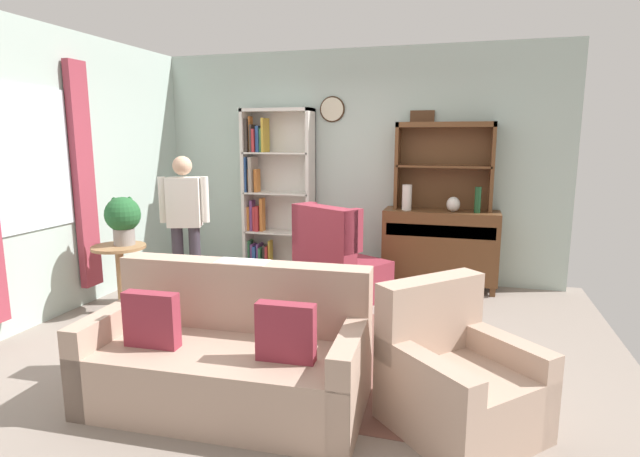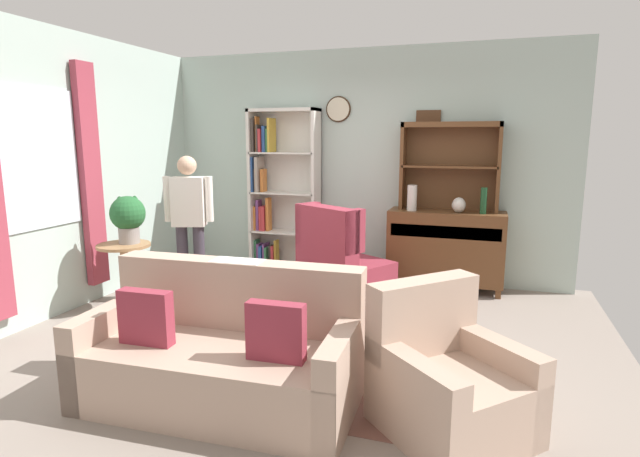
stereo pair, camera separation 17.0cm
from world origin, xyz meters
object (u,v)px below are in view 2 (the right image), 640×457
object	(u,v)px
bottle_wine	(484,201)
book_stack	(274,302)
sideboard	(445,246)
wingback_chair	(340,266)
vase_round	(459,205)
armchair_floral	(448,385)
vase_tall	(412,198)
sideboard_hutch	(450,154)
bookshelf	(279,194)
person_reading	(189,218)
coffee_table	(268,315)
potted_plant_large	(128,216)
plant_stand	(125,270)
couch_floral	(223,356)

from	to	relation	value
bottle_wine	book_stack	xyz separation A→B (m)	(-1.54, -2.21, -0.61)
sideboard	wingback_chair	size ratio (longest dim) A/B	1.20
vase_round	armchair_floral	bearing A→B (deg)	-87.40
sideboard	vase_tall	size ratio (longest dim) A/B	4.42
sideboard_hutch	vase_round	world-z (taller)	sideboard_hutch
bookshelf	armchair_floral	world-z (taller)	bookshelf
person_reading	coffee_table	world-z (taller)	person_reading
vase_tall	potted_plant_large	size ratio (longest dim) A/B	0.61
armchair_floral	potted_plant_large	distance (m)	3.55
person_reading	coffee_table	xyz separation A→B (m)	(1.39, -1.08, -0.55)
plant_stand	book_stack	bearing A→B (deg)	-15.57
couch_floral	coffee_table	size ratio (longest dim) A/B	2.30
coffee_table	person_reading	bearing A→B (deg)	142.09
potted_plant_large	armchair_floral	bearing A→B (deg)	-20.65
plant_stand	book_stack	size ratio (longest dim) A/B	3.25
bottle_wine	person_reading	size ratio (longest dim) A/B	0.19
sideboard_hutch	person_reading	world-z (taller)	sideboard_hutch
wingback_chair	person_reading	bearing A→B (deg)	-162.98
plant_stand	potted_plant_large	bearing A→B (deg)	68.96
sideboard_hutch	bottle_wine	world-z (taller)	sideboard_hutch
vase_tall	wingback_chair	bearing A→B (deg)	-132.25
armchair_floral	book_stack	distance (m)	1.56
sideboard_hutch	armchair_floral	distance (m)	3.31
sideboard_hutch	book_stack	world-z (taller)	sideboard_hutch
wingback_chair	person_reading	size ratio (longest dim) A/B	0.70
sideboard	bottle_wine	world-z (taller)	bottle_wine
bookshelf	vase_tall	bearing A→B (deg)	-5.52
bookshelf	vase_tall	size ratio (longest dim) A/B	7.15
sideboard_hutch	sideboard	bearing A→B (deg)	-90.00
wingback_chair	book_stack	xyz separation A→B (m)	(-0.12, -1.51, 0.07)
couch_floral	book_stack	bearing A→B (deg)	86.38
bottle_wine	armchair_floral	xyz separation A→B (m)	(-0.13, -2.85, -0.78)
sideboard	person_reading	bearing A→B (deg)	-153.93
potted_plant_large	book_stack	size ratio (longest dim) A/B	2.25
sideboard_hutch	person_reading	bearing A→B (deg)	-152.00
wingback_chair	coffee_table	bearing A→B (deg)	-95.59
plant_stand	book_stack	xyz separation A→B (m)	(1.87, -0.52, 0.03)
sideboard	potted_plant_large	world-z (taller)	potted_plant_large
bookshelf	sideboard	distance (m)	2.18
sideboard	sideboard_hutch	xyz separation A→B (m)	(-0.00, 0.11, 1.05)
person_reading	potted_plant_large	bearing A→B (deg)	-132.94
vase_tall	plant_stand	bearing A→B (deg)	-147.21
potted_plant_large	bottle_wine	bearing A→B (deg)	25.59
armchair_floral	person_reading	size ratio (longest dim) A/B	0.69
armchair_floral	coffee_table	world-z (taller)	armchair_floral
potted_plant_large	bookshelf	bearing A→B (deg)	63.81
vase_tall	coffee_table	bearing A→B (deg)	-109.36
couch_floral	plant_stand	world-z (taller)	couch_floral
sideboard_hutch	potted_plant_large	size ratio (longest dim) A/B	2.29
bookshelf	person_reading	distance (m)	1.43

